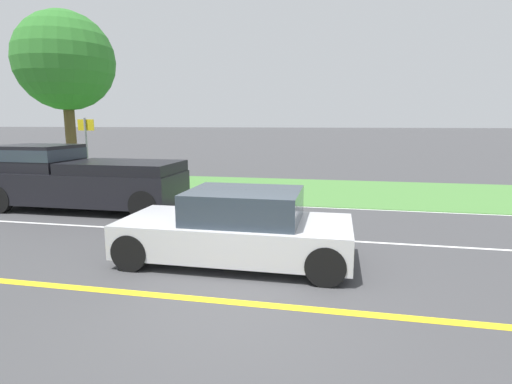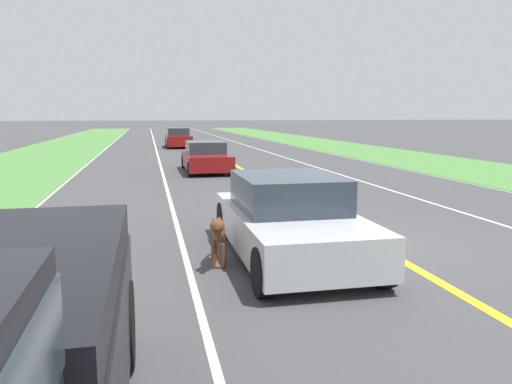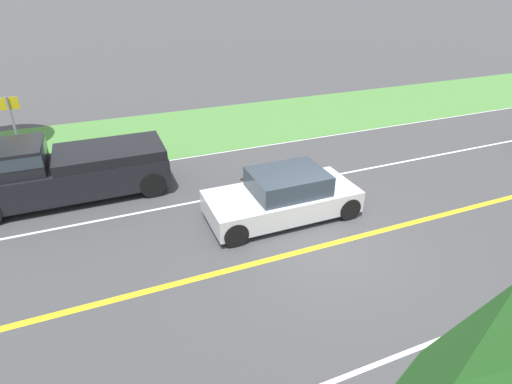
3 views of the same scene
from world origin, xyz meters
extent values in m
plane|color=#424244|center=(0.00, 0.00, 0.00)|extent=(400.00, 400.00, 0.00)
cube|color=yellow|center=(0.00, 0.00, 0.00)|extent=(0.18, 160.00, 0.01)
cube|color=white|center=(7.00, 0.00, 0.00)|extent=(0.14, 160.00, 0.01)
cube|color=white|center=(3.50, 0.00, 0.00)|extent=(0.10, 160.00, 0.01)
cube|color=white|center=(-3.50, 0.00, 0.00)|extent=(0.10, 160.00, 0.01)
cube|color=#4C843D|center=(10.00, 0.00, 0.01)|extent=(6.00, 160.00, 0.03)
cube|color=silver|center=(1.76, 0.47, 0.50)|extent=(1.90, 4.31, 0.63)
cube|color=#2D3842|center=(1.76, 0.30, 1.10)|extent=(1.63, 2.07, 0.57)
cylinder|color=black|center=(2.62, 2.19, 0.34)|extent=(0.22, 0.67, 0.67)
cylinder|color=black|center=(2.62, -1.25, 0.34)|extent=(0.22, 0.67, 0.67)
cylinder|color=black|center=(0.90, 2.19, 0.34)|extent=(0.22, 0.67, 0.67)
cylinder|color=black|center=(0.90, -1.25, 0.34)|extent=(0.22, 0.67, 0.67)
ellipsoid|color=brown|center=(3.00, 0.64, 0.55)|extent=(0.32, 0.68, 0.29)
cylinder|color=brown|center=(3.12, 0.85, 0.20)|extent=(0.07, 0.07, 0.40)
cylinder|color=brown|center=(3.03, 0.40, 0.20)|extent=(0.07, 0.07, 0.40)
cylinder|color=brown|center=(2.97, 0.88, 0.20)|extent=(0.07, 0.07, 0.40)
cylinder|color=brown|center=(2.89, 0.43, 0.20)|extent=(0.07, 0.07, 0.40)
cylinder|color=brown|center=(3.05, 0.91, 0.66)|extent=(0.17, 0.20, 0.17)
sphere|color=brown|center=(3.07, 1.03, 0.72)|extent=(0.26, 0.26, 0.22)
ellipsoid|color=#331E14|center=(3.10, 1.18, 0.71)|extent=(0.12, 0.12, 0.08)
cone|color=#55301C|center=(3.13, 1.01, 0.81)|extent=(0.08, 0.08, 0.10)
cone|color=#55301C|center=(3.01, 1.03, 0.81)|extent=(0.08, 0.08, 0.10)
cylinder|color=brown|center=(2.92, 0.22, 0.59)|extent=(0.09, 0.25, 0.24)
cube|color=black|center=(5.30, 5.99, 0.71)|extent=(2.04, 5.73, 0.92)
cube|color=black|center=(5.30, 7.65, 1.55)|extent=(1.80, 2.17, 0.78)
cube|color=#2D3842|center=(5.30, 7.65, 1.67)|extent=(1.82, 2.19, 0.34)
cube|color=black|center=(5.30, 4.79, 1.32)|extent=(2.00, 3.26, 0.32)
cylinder|color=black|center=(6.23, 3.70, 0.41)|extent=(0.22, 0.83, 0.83)
cylinder|color=black|center=(4.36, 3.70, 0.41)|extent=(0.22, 0.83, 0.83)
cylinder|color=gray|center=(7.66, 7.56, 1.39)|extent=(0.08, 0.08, 2.78)
cube|color=yellow|center=(7.71, 7.56, 2.53)|extent=(0.03, 0.64, 0.40)
camera|label=1|loc=(-5.35, -1.38, 2.62)|focal=28.00mm
camera|label=2|loc=(4.07, 8.39, 2.40)|focal=35.00mm
camera|label=3|loc=(-7.17, 4.90, 6.18)|focal=28.00mm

